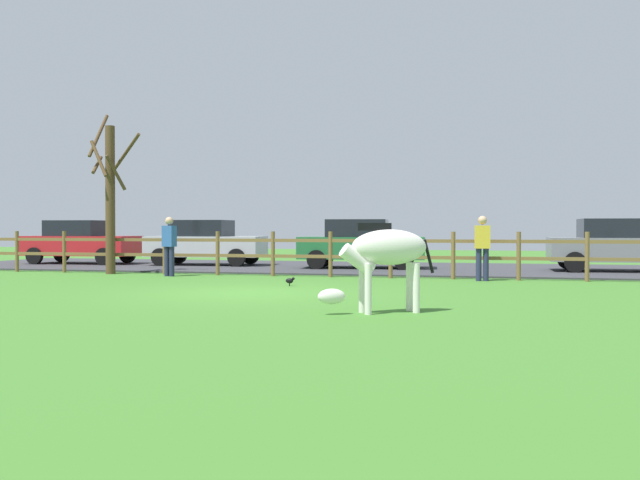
% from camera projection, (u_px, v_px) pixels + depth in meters
% --- Properties ---
extents(ground_plane, '(60.00, 60.00, 0.00)m').
position_uv_depth(ground_plane, '(250.00, 293.00, 14.76)').
color(ground_plane, '#3D7528').
extents(parking_asphalt, '(28.00, 7.40, 0.05)m').
position_uv_depth(parking_asphalt, '(346.00, 268.00, 23.77)').
color(parking_asphalt, '#38383D').
rests_on(parking_asphalt, ground_plane).
extents(paddock_fence, '(21.46, 0.11, 1.24)m').
position_uv_depth(paddock_fence, '(301.00, 251.00, 19.67)').
color(paddock_fence, brown).
rests_on(paddock_fence, ground_plane).
extents(bare_tree, '(1.37, 1.38, 4.70)m').
position_uv_depth(bare_tree, '(110.00, 193.00, 20.86)').
color(bare_tree, '#513A23').
rests_on(bare_tree, ground_plane).
extents(zebra, '(1.74, 1.19, 1.41)m').
position_uv_depth(zebra, '(384.00, 254.00, 11.25)').
color(zebra, white).
rests_on(zebra, ground_plane).
extents(crow_on_grass, '(0.21, 0.10, 0.20)m').
position_uv_depth(crow_on_grass, '(290.00, 281.00, 16.49)').
color(crow_on_grass, black).
rests_on(crow_on_grass, ground_plane).
extents(parked_car_silver, '(4.11, 2.12, 1.56)m').
position_uv_depth(parked_car_silver, '(205.00, 242.00, 24.97)').
color(parked_car_silver, '#B7BABF').
rests_on(parked_car_silver, parking_asphalt).
extents(parked_car_green, '(4.14, 2.19, 1.56)m').
position_uv_depth(parked_car_green, '(361.00, 243.00, 23.06)').
color(parked_car_green, '#236B38').
rests_on(parked_car_green, parking_asphalt).
extents(parked_car_grey, '(4.07, 2.02, 1.56)m').
position_uv_depth(parked_car_grey, '(618.00, 245.00, 21.25)').
color(parked_car_grey, slate).
rests_on(parked_car_grey, parking_asphalt).
extents(parked_car_red, '(4.05, 1.99, 1.56)m').
position_uv_depth(parked_car_red, '(81.00, 242.00, 25.95)').
color(parked_car_red, red).
rests_on(parked_car_red, parking_asphalt).
extents(visitor_left_of_tree, '(0.41, 0.31, 1.64)m').
position_uv_depth(visitor_left_of_tree, '(169.00, 243.00, 19.83)').
color(visitor_left_of_tree, '#232847').
rests_on(visitor_left_of_tree, ground_plane).
extents(visitor_right_of_tree, '(0.39, 0.28, 1.64)m').
position_uv_depth(visitor_right_of_tree, '(482.00, 245.00, 18.03)').
color(visitor_right_of_tree, '#232847').
rests_on(visitor_right_of_tree, ground_plane).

